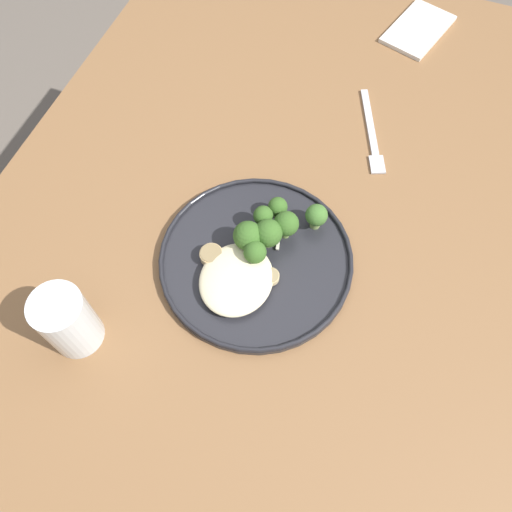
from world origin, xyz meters
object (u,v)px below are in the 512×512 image
seared_scallop_front_small (243,271)px  dinner_fork (372,133)px  broccoli_floret_front_edge (278,207)px  broccoli_floret_rear_charred (267,235)px  seared_scallop_rear_pale (238,295)px  folded_napkin (418,29)px  broccoli_floret_near_rim (286,224)px  dinner_plate (256,260)px  seared_scallop_left_edge (270,277)px  seared_scallop_tiny_bay (211,255)px  broccoli_floret_tall_stalk (248,236)px  seared_scallop_tilted_round (214,276)px  water_glass (69,323)px  broccoli_floret_left_leaning (316,216)px  broccoli_floret_small_sprig (255,253)px  broccoli_floret_center_pile (263,217)px

seared_scallop_front_small → dinner_fork: size_ratio=0.15×
broccoli_floret_front_edge → broccoli_floret_rear_charred: bearing=3.7°
seared_scallop_rear_pale → folded_napkin: seared_scallop_rear_pale is taller
broccoli_floret_rear_charred → broccoli_floret_near_rim: 0.03m
seared_scallop_front_small → seared_scallop_rear_pale: size_ratio=0.95×
dinner_plate → seared_scallop_left_edge: 0.04m
seared_scallop_tiny_bay → broccoli_floret_tall_stalk: bearing=130.9°
seared_scallop_tilted_round → water_glass: water_glass is taller
seared_scallop_rear_pale → broccoli_floret_tall_stalk: size_ratio=0.51×
dinner_plate → broccoli_floret_front_edge: broccoli_floret_front_edge is taller
seared_scallop_left_edge → broccoli_floret_left_leaning: 0.12m
seared_scallop_left_edge → folded_napkin: size_ratio=0.18×
seared_scallop_rear_pale → seared_scallop_left_edge: 0.05m
seared_scallop_tilted_round → water_glass: bearing=-45.6°
seared_scallop_rear_pale → water_glass: (0.13, -0.19, 0.02)m
broccoli_floret_tall_stalk → dinner_fork: size_ratio=0.31×
seared_scallop_tilted_round → broccoli_floret_small_sprig: (-0.05, 0.05, 0.02)m
folded_napkin → dinner_plate: bearing=-11.3°
seared_scallop_left_edge → dinner_plate: bearing=-127.8°
broccoli_floret_front_edge → folded_napkin: (-0.51, 0.11, -0.03)m
seared_scallop_tiny_bay → broccoli_floret_small_sprig: (-0.02, 0.06, 0.02)m
broccoli_floret_near_rim → dinner_fork: (-0.25, 0.07, -0.04)m
broccoli_floret_center_pile → seared_scallop_left_edge: bearing=27.0°
seared_scallop_tiny_bay → broccoli_floret_near_rim: bearing=130.8°
broccoli_floret_near_rim → broccoli_floret_small_sprig: broccoli_floret_near_rim is taller
seared_scallop_front_small → seared_scallop_left_edge: (-0.01, 0.04, -0.00)m
broccoli_floret_small_sprig → broccoli_floret_center_pile: (-0.06, -0.01, -0.00)m
seared_scallop_tiny_bay → broccoli_floret_center_pile: bearing=145.9°
broccoli_floret_left_leaning → broccoli_floret_tall_stalk: 0.11m
seared_scallop_tilted_round → broccoli_floret_left_leaning: broccoli_floret_left_leaning is taller
dinner_plate → dinner_fork: dinner_plate is taller
seared_scallop_left_edge → broccoli_floret_near_rim: size_ratio=0.50×
broccoli_floret_small_sprig → broccoli_floret_center_pile: 0.06m
seared_scallop_front_small → broccoli_floret_near_rim: bearing=156.7°
seared_scallop_front_small → broccoli_floret_small_sprig: broccoli_floret_small_sprig is taller
seared_scallop_front_small → broccoli_floret_left_leaning: size_ratio=0.58×
broccoli_floret_rear_charred → broccoli_floret_near_rim: broccoli_floret_rear_charred is taller
seared_scallop_front_small → seared_scallop_tiny_bay: bearing=-98.7°
seared_scallop_left_edge → broccoli_floret_small_sprig: bearing=-120.3°
broccoli_floret_left_leaning → broccoli_floret_rear_charred: size_ratio=0.82×
dinner_plate → broccoli_floret_left_leaning: broccoli_floret_left_leaning is taller
seared_scallop_left_edge → water_glass: bearing=-52.6°
broccoli_floret_front_edge → broccoli_floret_small_sprig: size_ratio=0.84×
broccoli_floret_small_sprig → dinner_plate: bearing=-172.8°
dinner_plate → broccoli_floret_rear_charred: size_ratio=5.18×
seared_scallop_tiny_bay → water_glass: 0.22m
seared_scallop_left_edge → seared_scallop_front_small: bearing=-80.9°
broccoli_floret_rear_charred → broccoli_floret_small_sprig: broccoli_floret_rear_charred is taller
seared_scallop_tiny_bay → broccoli_floret_front_edge: (-0.10, 0.07, 0.01)m
seared_scallop_tilted_round → broccoli_floret_tall_stalk: broccoli_floret_tall_stalk is taller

